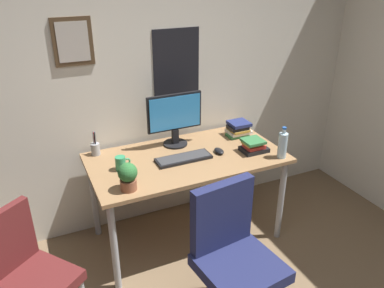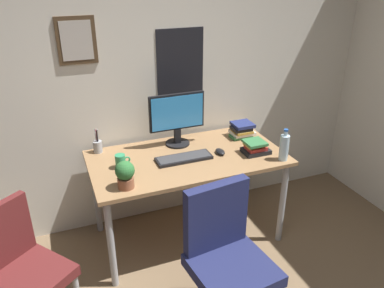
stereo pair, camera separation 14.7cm
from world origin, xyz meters
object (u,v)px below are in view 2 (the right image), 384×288
at_px(pen_cup, 98,146).
at_px(book_stack_right, 255,147).
at_px(office_chair, 226,253).
at_px(monitor, 177,117).
at_px(potted_plant, 125,174).
at_px(keyboard, 184,158).
at_px(computer_mouse, 220,152).
at_px(water_bottle, 284,147).
at_px(coffee_mug_near, 121,161).
at_px(side_chair, 19,266).
at_px(book_stack_left, 242,130).

relative_size(pen_cup, book_stack_right, 0.96).
height_order(office_chair, monitor, monitor).
bearing_deg(office_chair, book_stack_right, 50.41).
bearing_deg(potted_plant, keyboard, 25.27).
relative_size(computer_mouse, water_bottle, 0.44).
relative_size(office_chair, pen_cup, 4.75).
bearing_deg(book_stack_right, coffee_mug_near, 171.88).
height_order(keyboard, computer_mouse, computer_mouse).
height_order(side_chair, monitor, monitor).
relative_size(monitor, potted_plant, 2.36).
bearing_deg(book_stack_right, keyboard, 169.91).
xyz_separation_m(monitor, keyboard, (-0.05, -0.28, -0.23)).
height_order(office_chair, keyboard, office_chair).
relative_size(computer_mouse, pen_cup, 0.55).
relative_size(monitor, computer_mouse, 4.18).
relative_size(side_chair, monitor, 1.90).
relative_size(office_chair, book_stack_right, 4.58).
distance_m(coffee_mug_near, potted_plant, 0.29).
bearing_deg(keyboard, potted_plant, -154.73).
bearing_deg(book_stack_left, computer_mouse, -143.55).
xyz_separation_m(monitor, water_bottle, (0.66, -0.56, -0.13)).
height_order(coffee_mug_near, book_stack_right, same).
bearing_deg(pen_cup, keyboard, -31.92).
relative_size(monitor, keyboard, 1.07).
bearing_deg(monitor, coffee_mug_near, -155.80).
relative_size(side_chair, book_stack_left, 4.18).
bearing_deg(office_chair, side_chair, 162.48).
bearing_deg(monitor, book_stack_left, -6.29).
bearing_deg(pen_cup, book_stack_right, -22.08).
distance_m(side_chair, computer_mouse, 1.60).
height_order(water_bottle, book_stack_left, water_bottle).
xyz_separation_m(office_chair, keyboard, (0.04, 0.83, 0.24)).
relative_size(potted_plant, book_stack_left, 0.93).
distance_m(office_chair, computer_mouse, 0.92).
relative_size(side_chair, potted_plant, 4.49).
distance_m(side_chair, pen_cup, 1.08).
height_order(keyboard, book_stack_right, book_stack_right).
xyz_separation_m(book_stack_left, book_stack_right, (-0.05, -0.32, -0.02)).
relative_size(computer_mouse, potted_plant, 0.56).
bearing_deg(book_stack_right, computer_mouse, 161.36).
bearing_deg(water_bottle, side_chair, -174.63).
bearing_deg(book_stack_right, water_bottle, -51.15).
height_order(computer_mouse, potted_plant, potted_plant).
bearing_deg(office_chair, potted_plant, 128.18).
bearing_deg(office_chair, pen_cup, 114.89).
bearing_deg(side_chair, coffee_mug_near, 34.45).
height_order(monitor, pen_cup, monitor).
distance_m(water_bottle, potted_plant, 1.21).
xyz_separation_m(computer_mouse, book_stack_right, (0.26, -0.09, 0.03)).
bearing_deg(office_chair, monitor, 85.70).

